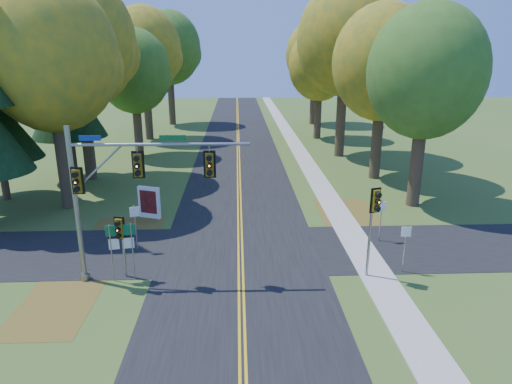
{
  "coord_description": "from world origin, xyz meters",
  "views": [
    {
      "loc": [
        -0.09,
        -19.55,
        9.86
      ],
      "look_at": [
        0.8,
        1.77,
        3.2
      ],
      "focal_mm": 32.0,
      "sensor_mm": 36.0,
      "label": 1
    }
  ],
  "objects_px": {
    "traffic_mast": "(118,184)",
    "info_kiosk": "(149,202)",
    "east_signal_pole": "(374,211)",
    "route_sign_cluster": "(121,240)"
  },
  "relations": [
    {
      "from": "route_sign_cluster",
      "to": "info_kiosk",
      "type": "distance_m",
      "value": 8.0
    },
    {
      "from": "traffic_mast",
      "to": "east_signal_pole",
      "type": "relative_size",
      "value": 1.79
    },
    {
      "from": "east_signal_pole",
      "to": "info_kiosk",
      "type": "xyz_separation_m",
      "value": [
        -11.28,
        8.26,
        -2.26
      ]
    },
    {
      "from": "traffic_mast",
      "to": "info_kiosk",
      "type": "bearing_deg",
      "value": 93.56
    },
    {
      "from": "east_signal_pole",
      "to": "route_sign_cluster",
      "type": "bearing_deg",
      "value": 161.39
    },
    {
      "from": "east_signal_pole",
      "to": "route_sign_cluster",
      "type": "distance_m",
      "value": 11.08
    },
    {
      "from": "route_sign_cluster",
      "to": "traffic_mast",
      "type": "bearing_deg",
      "value": 2.17
    },
    {
      "from": "traffic_mast",
      "to": "east_signal_pole",
      "type": "height_order",
      "value": "traffic_mast"
    },
    {
      "from": "east_signal_pole",
      "to": "route_sign_cluster",
      "type": "height_order",
      "value": "east_signal_pole"
    },
    {
      "from": "route_sign_cluster",
      "to": "info_kiosk",
      "type": "relative_size",
      "value": 1.37
    }
  ]
}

